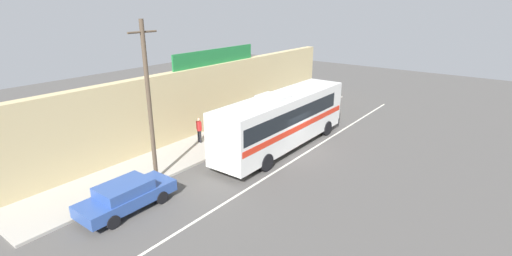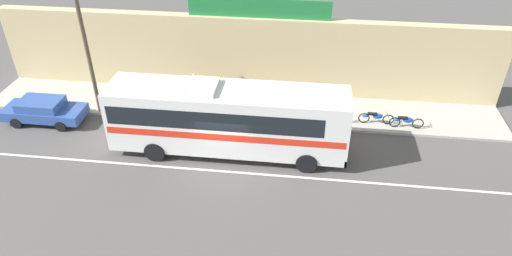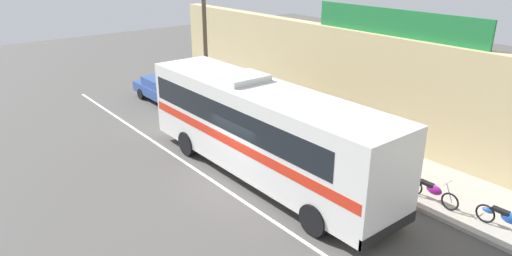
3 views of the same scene
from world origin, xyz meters
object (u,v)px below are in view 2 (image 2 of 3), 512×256
object	(u,v)px
pedestrian_near_shop	(195,84)
pedestrian_far_right	(222,93)
motorcycle_orange	(376,117)
parked_car	(44,110)
motorcycle_black	(406,121)
motorcycle_red	(332,116)
intercity_bus	(226,117)
utility_pole	(85,42)

from	to	relation	value
pedestrian_near_shop	pedestrian_far_right	bearing A→B (deg)	-22.25
motorcycle_orange	pedestrian_far_right	size ratio (longest dim) A/B	1.19
parked_car	motorcycle_black	world-z (taller)	parked_car
motorcycle_black	motorcycle_orange	bearing A→B (deg)	172.10
motorcycle_orange	pedestrian_far_right	bearing A→B (deg)	175.18
motorcycle_black	motorcycle_red	bearing A→B (deg)	179.53
motorcycle_orange	pedestrian_near_shop	bearing A→B (deg)	172.06
pedestrian_near_shop	motorcycle_black	bearing A→B (deg)	-7.93
parked_car	motorcycle_orange	world-z (taller)	parked_car
pedestrian_far_right	parked_car	bearing A→B (deg)	-165.20
intercity_bus	motorcycle_black	world-z (taller)	intercity_bus
intercity_bus	pedestrian_near_shop	distance (m)	5.62
intercity_bus	motorcycle_orange	bearing A→B (deg)	23.37
motorcycle_red	utility_pole	bearing A→B (deg)	-178.45
parked_car	motorcycle_red	world-z (taller)	parked_car
intercity_bus	pedestrian_near_shop	xyz separation A→B (m)	(-2.78, 4.80, -0.92)
motorcycle_black	pedestrian_near_shop	bearing A→B (deg)	172.07
parked_car	pedestrian_far_right	size ratio (longest dim) A/B	2.73
intercity_bus	pedestrian_far_right	xyz separation A→B (m)	(-1.00, 4.07, -0.98)
intercity_bus	motorcycle_orange	xyz separation A→B (m)	(7.72, 3.33, -1.50)
pedestrian_far_right	pedestrian_near_shop	xyz separation A→B (m)	(-1.78, 0.73, 0.06)
parked_car	utility_pole	world-z (taller)	utility_pole
motorcycle_black	pedestrian_far_right	xyz separation A→B (m)	(-10.31, 0.96, 0.52)
motorcycle_red	pedestrian_near_shop	size ratio (longest dim) A/B	1.13
motorcycle_orange	motorcycle_black	size ratio (longest dim) A/B	1.05
parked_car	motorcycle_orange	distance (m)	18.45
intercity_bus	utility_pole	size ratio (longest dim) A/B	1.42
motorcycle_red	motorcycle_orange	distance (m)	2.41
motorcycle_red	pedestrian_far_right	world-z (taller)	pedestrian_far_right
parked_car	pedestrian_near_shop	bearing A→B (deg)	22.61
pedestrian_far_right	motorcycle_orange	bearing A→B (deg)	-4.82
intercity_bus	pedestrian_near_shop	bearing A→B (deg)	120.05
motorcycle_red	motorcycle_black	bearing A→B (deg)	-0.47
motorcycle_red	pedestrian_near_shop	distance (m)	8.28
utility_pole	motorcycle_black	distance (m)	17.73
utility_pole	pedestrian_near_shop	bearing A→B (deg)	21.10
motorcycle_orange	motorcycle_black	world-z (taller)	same
motorcycle_black	utility_pole	bearing A→B (deg)	-178.92
motorcycle_orange	pedestrian_near_shop	world-z (taller)	pedestrian_near_shop
motorcycle_red	parked_car	bearing A→B (deg)	-174.19
parked_car	pedestrian_far_right	xyz separation A→B (m)	(9.65, 2.55, 0.35)
intercity_bus	motorcycle_red	world-z (taller)	intercity_bus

